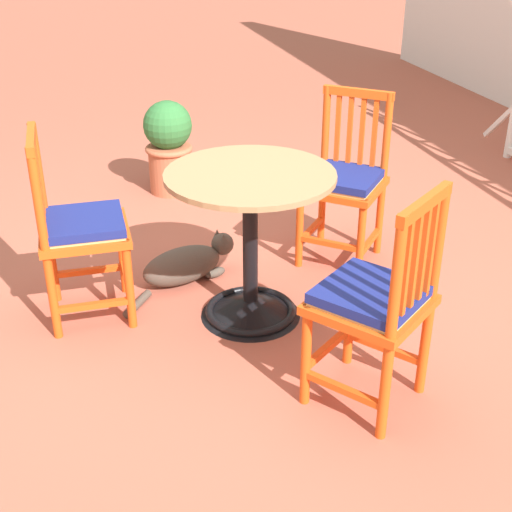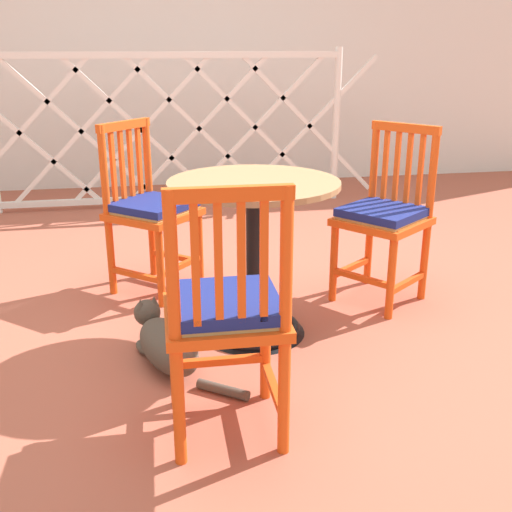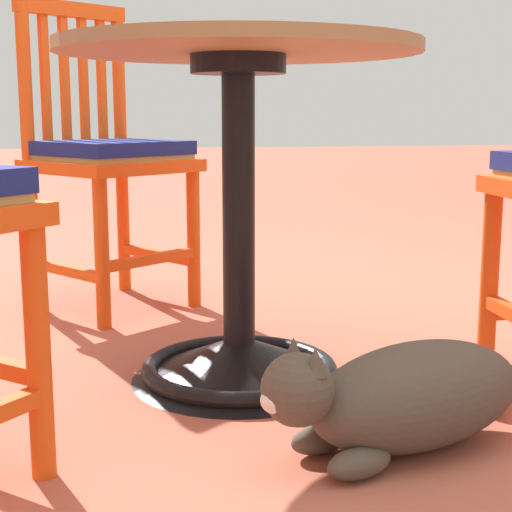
{
  "view_description": "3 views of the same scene",
  "coord_description": "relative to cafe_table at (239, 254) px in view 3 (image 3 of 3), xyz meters",
  "views": [
    {
      "loc": [
        2.9,
        -0.78,
        1.82
      ],
      "look_at": [
        0.09,
        0.03,
        0.3
      ],
      "focal_mm": 49.54,
      "sensor_mm": 36.0,
      "label": 1
    },
    {
      "loc": [
        -0.35,
        -2.58,
        1.29
      ],
      "look_at": [
        0.1,
        -0.14,
        0.43
      ],
      "focal_mm": 42.87,
      "sensor_mm": 36.0,
      "label": 2
    },
    {
      "loc": [
        -1.54,
        0.25,
        0.58
      ],
      "look_at": [
        0.24,
        -0.07,
        0.25
      ],
      "focal_mm": 55.09,
      "sensor_mm": 36.0,
      "label": 3
    }
  ],
  "objects": [
    {
      "name": "cafe_table",
      "position": [
        0.0,
        0.0,
        0.0
      ],
      "size": [
        0.76,
        0.76,
        0.73
      ],
      "color": "black",
      "rests_on": "ground_plane"
    },
    {
      "name": "orange_chair_tucked_in",
      "position": [
        0.73,
        0.28,
        0.16
      ],
      "size": [
        0.56,
        0.56,
        0.91
      ],
      "color": "#E04C14",
      "rests_on": "ground_plane"
    },
    {
      "name": "tabby_cat",
      "position": [
        -0.42,
        -0.22,
        -0.19
      ],
      "size": [
        0.46,
        0.65,
        0.23
      ],
      "color": "#4C4238",
      "rests_on": "ground_plane"
    },
    {
      "name": "ground_plane",
      "position": [
        -0.11,
        0.01,
        -0.28
      ],
      "size": [
        24.0,
        24.0,
        0.0
      ],
      "primitive_type": "plane",
      "color": "#AD5642"
    }
  ]
}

